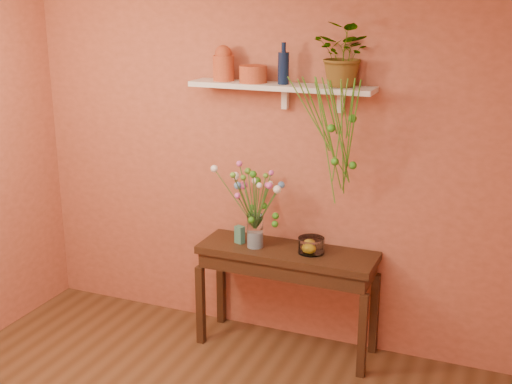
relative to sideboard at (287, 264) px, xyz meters
The scene contains 13 objects.
room 1.91m from the sideboard, 94.79° to the right, with size 4.04×4.04×2.70m.
sideboard is the anchor object (origin of this frame).
wall_shelf 1.26m from the sideboard, 131.18° to the left, with size 1.30×0.24×0.19m.
terracotta_jug 1.49m from the sideboard, 169.05° to the left, with size 0.17×0.17×0.25m.
terracotta_pot 1.37m from the sideboard, 164.30° to the left, with size 0.19×0.19×0.12m, color #BF472D.
blue_bottle 1.39m from the sideboard, 130.93° to the left, with size 0.09×0.09×0.28m.
spider_plant 1.53m from the sideboard, 19.87° to the left, with size 0.38×0.33×0.42m, color #32801B.
plant_fronds 1.04m from the sideboard, ahead, with size 0.48×0.41×0.86m.
glass_vase 0.32m from the sideboard, 169.44° to the right, with size 0.12×0.12×0.24m.
bouquet 0.59m from the sideboard, behind, with size 0.52×0.46×0.51m.
glass_bowl 0.24m from the sideboard, ahead, with size 0.18×0.18×0.11m.
lemon 0.23m from the sideboard, ahead, with size 0.07×0.07×0.07m, color yellow.
carton 0.41m from the sideboard, behind, with size 0.06×0.05×0.13m, color #33627F.
Camera 1 is at (1.64, -2.43, 2.53)m, focal length 46.91 mm.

